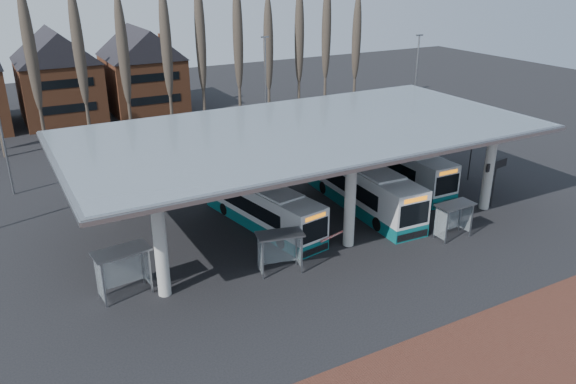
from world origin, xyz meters
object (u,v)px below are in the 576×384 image
bus_1 (262,206)px  shelter_0 (122,262)px  bus_2 (362,187)px  bus_3 (397,165)px  shelter_2 (453,212)px  shelter_1 (279,243)px

bus_1 → shelter_0: bus_1 is taller
bus_2 → bus_3: bus_2 is taller
bus_1 → shelter_2: (10.05, -7.53, 0.32)m
shelter_0 → shelter_2: shelter_0 is taller
bus_1 → bus_3: size_ratio=0.96×
shelter_0 → bus_2: bearing=5.2°
shelter_1 → bus_1: bearing=85.6°
bus_1 → shelter_1: 6.31m
bus_3 → shelter_1: size_ratio=3.98×
bus_1 → shelter_1: bus_1 is taller
shelter_2 → bus_3: bearing=70.6°
bus_3 → bus_2: bearing=-152.5°
shelter_2 → bus_2: bearing=107.4°
bus_3 → shelter_0: 24.41m
shelter_0 → shelter_2: (20.41, -3.36, -0.24)m
shelter_1 → bus_3: bearing=40.8°
bus_1 → bus_2: bus_2 is taller
bus_1 → shelter_1: (-1.84, -6.02, 0.38)m
bus_1 → shelter_0: bearing=-168.0°
bus_2 → shelter_2: 7.24m
bus_2 → bus_3: 6.12m
bus_2 → bus_1: bearing=177.8°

